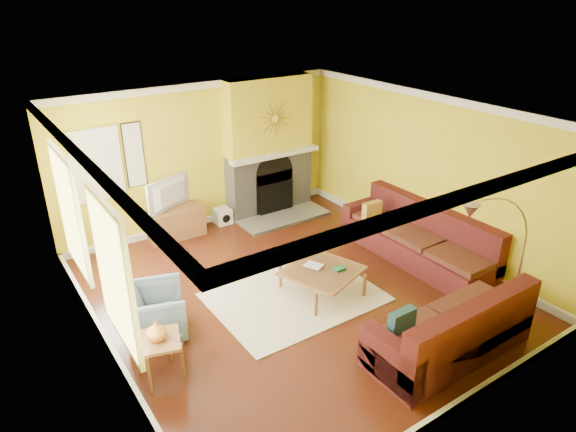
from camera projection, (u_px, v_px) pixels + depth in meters
floor at (293, 291)px, 7.82m from camera, size 5.50×6.00×0.02m
ceiling at (294, 115)px, 6.69m from camera, size 5.50×6.00×0.02m
wall_back at (201, 156)px, 9.52m from camera, size 5.50×0.02×2.70m
wall_front at (469, 313)px, 4.99m from camera, size 5.50×0.02×2.70m
wall_left at (95, 265)px, 5.85m from camera, size 0.02×6.00×2.70m
wall_right at (427, 173)px, 8.67m from camera, size 0.02×6.00×2.70m
baseboard at (293, 288)px, 7.79m from camera, size 5.50×6.00×0.12m
crown_molding at (294, 120)px, 6.72m from camera, size 5.50×6.00×0.12m
window_left_near at (69, 213)px, 6.79m from camera, size 0.06×1.22×1.72m
window_left_far at (112, 275)px, 5.35m from camera, size 0.06×1.22×1.72m
window_back at (96, 165)px, 8.43m from camera, size 0.82×0.06×1.22m
wall_art at (134, 155)px, 8.75m from camera, size 0.34×0.04×1.14m
fireplace at (269, 147)px, 10.06m from camera, size 1.80×0.40×2.70m
mantel at (275, 155)px, 9.92m from camera, size 1.92×0.22×0.08m
hearth at (285, 218)px, 10.19m from camera, size 1.80×0.70×0.06m
sunburst at (275, 119)px, 9.63m from camera, size 0.70×0.04×0.70m
rug at (295, 297)px, 7.66m from camera, size 2.40×1.80×0.02m
sectional_sofa at (392, 265)px, 7.65m from camera, size 3.04×3.78×0.90m
coffee_table at (322, 281)px, 7.72m from camera, size 1.28×1.28×0.40m
media_console at (176, 223)px, 9.39m from camera, size 1.00×0.45×0.55m
tv at (173, 194)px, 9.15m from camera, size 0.99×0.54×0.59m
subwoofer at (223, 216)px, 9.97m from camera, size 0.30×0.30×0.30m
armchair at (155, 312)px, 6.71m from camera, size 0.97×0.95×0.71m
side_table at (160, 358)px, 6.00m from camera, size 0.63×0.63×0.55m
vase at (156, 331)px, 5.83m from camera, size 0.26×0.26×0.25m
book at (310, 268)px, 7.63m from camera, size 0.29×0.33×0.03m
arc_lamp at (494, 272)px, 6.26m from camera, size 1.35×0.36×2.12m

